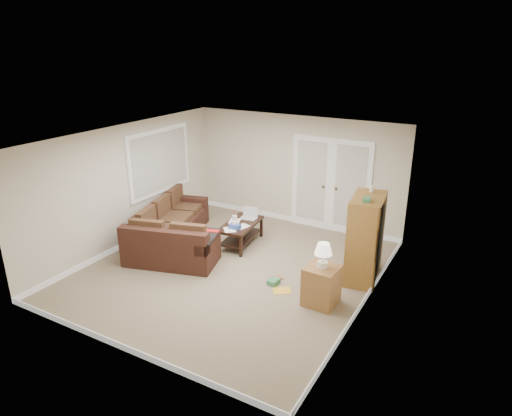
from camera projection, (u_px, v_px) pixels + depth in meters
The scene contains 17 objects.
floor at pixel (232, 270), 8.52m from camera, with size 5.50×5.50×0.00m, color gray.
ceiling at pixel (230, 137), 7.66m from camera, with size 5.00×5.50×0.02m, color silver.
wall_left at pixel (127, 186), 9.24m from camera, with size 0.02×5.50×2.50m, color beige.
wall_right at pixel (370, 235), 6.94m from camera, with size 0.02×5.50×2.50m, color beige.
wall_back at pixel (296, 171), 10.34m from camera, with size 5.00×0.02×2.50m, color beige.
wall_front at pixel (116, 271), 5.84m from camera, with size 5.00×0.02×2.50m, color beige.
baseboards at pixel (232, 267), 8.50m from camera, with size 5.00×5.50×0.10m, color silver, non-canonical shape.
french_doors at pixel (330, 186), 9.99m from camera, with size 1.80×0.05×2.13m.
window_left at pixel (160, 161), 9.94m from camera, with size 0.05×1.92×1.42m.
sectional_sofa at pixel (172, 234), 9.31m from camera, with size 2.40×2.76×0.81m.
coffee_table at pixel (241, 232), 9.51m from camera, with size 0.71×1.22×0.79m.
tv_armoire at pixel (365, 238), 7.97m from camera, with size 0.65×1.03×1.66m.
side_cabinet at pixel (322, 282), 7.30m from camera, with size 0.53×0.53×1.07m.
space_heater at pixel (357, 236), 9.63m from camera, with size 0.11×0.09×0.27m, color white.
floor_magazine at pixel (282, 290), 7.80m from camera, with size 0.30×0.24×0.01m, color gold.
floor_greenbox at pixel (274, 282), 8.01m from camera, with size 0.16×0.22×0.09m, color #387B4E.
floor_book at pixel (274, 276), 8.27m from camera, with size 0.16×0.22×0.02m, color brown.
Camera 1 is at (4.11, -6.40, 4.03)m, focal length 32.00 mm.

